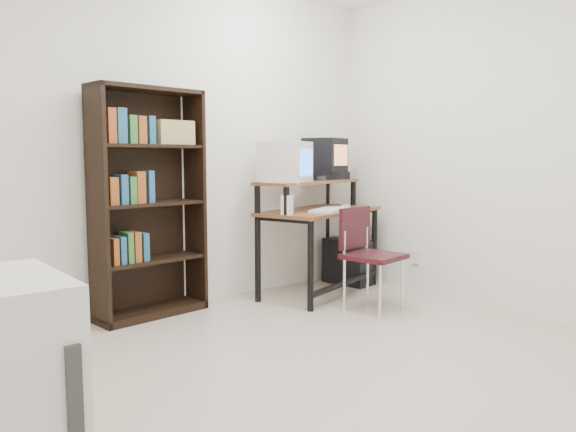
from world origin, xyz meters
TOP-DOWN VIEW (x-y plane):
  - floor at (0.00, 0.00)m, footprint 4.00×4.00m
  - back_wall at (0.00, 2.00)m, footprint 4.00×0.01m
  - right_wall at (2.00, 0.00)m, footprint 0.01×4.00m
  - computer_desk at (1.24, 1.62)m, footprint 1.31×0.92m
  - crt_monitor at (0.91, 1.65)m, footprint 0.50×0.50m
  - vcr at (1.51, 1.80)m, footprint 0.40×0.31m
  - crt_tv at (1.51, 1.83)m, footprint 0.42×0.41m
  - cd_spindle at (1.28, 1.65)m, footprint 0.14×0.14m
  - keyboard at (1.22, 1.45)m, footprint 0.51×0.42m
  - mousepad at (1.56, 1.59)m, footprint 0.27×0.25m
  - mouse at (1.54, 1.59)m, footprint 0.12×0.10m
  - desk_speaker at (0.75, 1.42)m, footprint 0.11×0.10m
  - pc_tower at (1.68, 1.70)m, footprint 0.26×0.47m
  - school_chair at (1.19, 0.97)m, footprint 0.47×0.47m
  - bookshelf at (-0.22, 1.85)m, footprint 0.87×0.39m
  - wall_outlet at (1.99, 1.15)m, footprint 0.02×0.08m

SIDE VIEW (x-z plane):
  - floor at x=0.00m, z-range -0.01..0.00m
  - pc_tower at x=1.68m, z-range 0.00..0.42m
  - wall_outlet at x=1.99m, z-range 0.24..0.36m
  - school_chair at x=1.19m, z-range 0.09..0.89m
  - computer_desk at x=1.24m, z-range 0.19..1.18m
  - mousepad at x=1.56m, z-range 0.72..0.73m
  - keyboard at x=1.22m, z-range 0.72..0.75m
  - mouse at x=1.54m, z-range 0.73..0.76m
  - desk_speaker at x=0.75m, z-range 0.72..0.89m
  - bookshelf at x=-0.22m, z-range 0.03..1.71m
  - cd_spindle at x=1.28m, z-range 0.97..1.02m
  - vcr at x=1.51m, z-range 0.97..1.05m
  - crt_monitor at x=0.91m, z-range 0.97..1.31m
  - crt_tv at x=1.51m, z-range 1.05..1.36m
  - back_wall at x=0.00m, z-range 0.00..2.60m
  - right_wall at x=2.00m, z-range 0.00..2.60m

